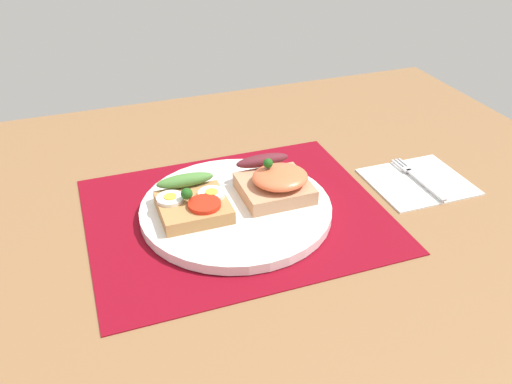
{
  "coord_description": "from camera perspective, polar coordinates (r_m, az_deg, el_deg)",
  "views": [
    {
      "loc": [
        -18.63,
        -60.06,
        43.39
      ],
      "look_at": [
        3.0,
        0.0,
        3.2
      ],
      "focal_mm": 37.73,
      "sensor_mm": 36.0,
      "label": 1
    }
  ],
  "objects": [
    {
      "name": "fork",
      "position": [
        0.87,
        16.68,
        1.5
      ],
      "size": [
        1.62,
        13.11,
        0.32
      ],
      "color": "#B7B7BC",
      "rests_on": "napkin"
    },
    {
      "name": "plate",
      "position": [
        0.76,
        -2.13,
        -1.82
      ],
      "size": [
        26.91,
        26.91,
        1.4
      ],
      "primitive_type": "cylinder",
      "color": "white",
      "rests_on": "placemat"
    },
    {
      "name": "placemat",
      "position": [
        0.76,
        -2.12,
        -2.34
      ],
      "size": [
        41.1,
        33.99,
        0.3
      ],
      "primitive_type": "cube",
      "color": "maroon",
      "rests_on": "ground_plane"
    },
    {
      "name": "napkin",
      "position": [
        0.87,
        16.79,
        1.13
      ],
      "size": [
        14.77,
        13.12,
        0.6
      ],
      "primitive_type": "cube",
      "color": "white",
      "rests_on": "ground_plane"
    },
    {
      "name": "ground_plane",
      "position": [
        0.77,
        -2.1,
        -3.41
      ],
      "size": [
        120.0,
        90.0,
        3.2
      ],
      "primitive_type": "cube",
      "color": "brown"
    },
    {
      "name": "sandwich_salmon",
      "position": [
        0.77,
        2.0,
        1.19
      ],
      "size": [
        9.68,
        10.67,
        5.72
      ],
      "color": "tan",
      "rests_on": "plate"
    },
    {
      "name": "sandwich_egg_tomato",
      "position": [
        0.74,
        -6.68,
        -1.21
      ],
      "size": [
        9.36,
        10.32,
        4.12
      ],
      "color": "#B67E49",
      "rests_on": "plate"
    }
  ]
}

